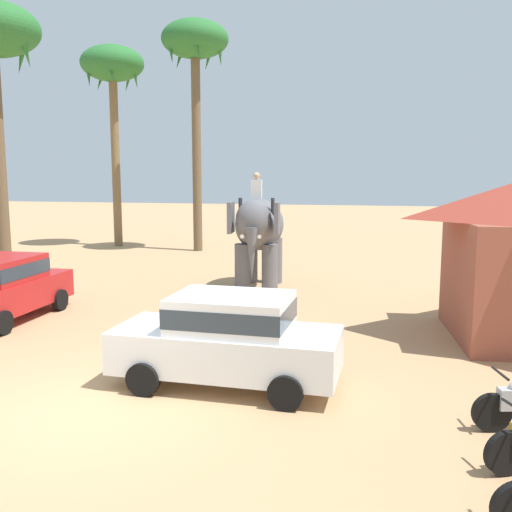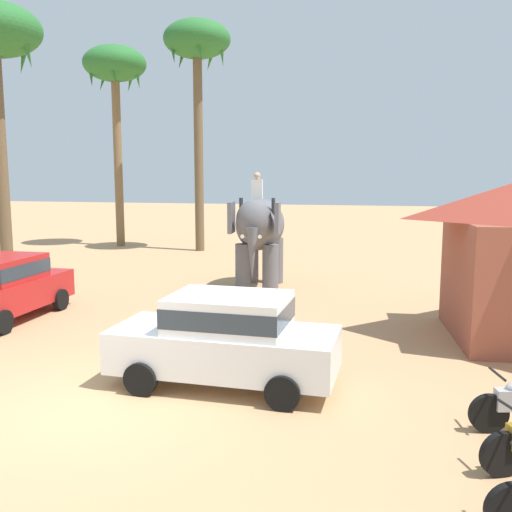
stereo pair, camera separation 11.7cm
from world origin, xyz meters
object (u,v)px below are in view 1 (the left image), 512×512
car_sedan_foreground (228,336)px  car_parked_far_side (3,286)px  palm_tree_behind_elephant (195,50)px  palm_tree_near_hut (113,72)px  elephant_with_mahout (259,230)px

car_sedan_foreground → car_parked_far_side: size_ratio=1.01×
car_sedan_foreground → palm_tree_behind_elephant: bearing=109.6°
palm_tree_near_hut → elephant_with_mahout: bearing=-44.7°
car_sedan_foreground → elephant_with_mahout: size_ratio=1.05×
car_parked_far_side → car_sedan_foreground: bearing=-25.0°
palm_tree_behind_elephant → palm_tree_near_hut: 4.81m
palm_tree_behind_elephant → elephant_with_mahout: bearing=-60.4°
car_sedan_foreground → palm_tree_behind_elephant: palm_tree_behind_elephant is taller
car_sedan_foreground → elephant_with_mahout: 8.86m
car_sedan_foreground → palm_tree_behind_elephant: 20.35m
palm_tree_near_hut → palm_tree_behind_elephant: bearing=-10.2°
car_sedan_foreground → car_parked_far_side: same height
car_parked_far_side → palm_tree_near_hut: (-3.84, 14.90, 8.02)m
elephant_with_mahout → palm_tree_behind_elephant: palm_tree_behind_elephant is taller
car_parked_far_side → palm_tree_behind_elephant: bearing=86.6°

